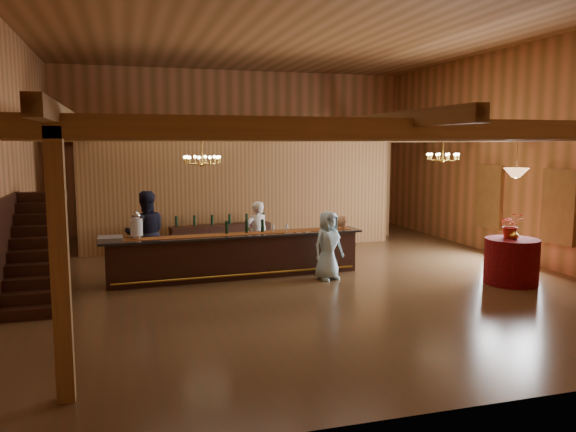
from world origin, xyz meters
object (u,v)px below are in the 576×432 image
object	(u,v)px
raffle_drum	(338,222)
bartender	(257,235)
staff_second	(146,233)
beverage_dispenser	(136,226)
guest	(328,245)
backbar_shelf	(221,239)
chandelier_right	(443,156)
tasting_bar	(236,256)
chandelier_left	(202,160)
floor_plant	(305,224)
round_table	(511,261)
pendant_lamp	(516,173)

from	to	relation	value
raffle_drum	bartender	bearing A→B (deg)	157.72
raffle_drum	staff_second	bearing A→B (deg)	170.70
beverage_dispenser	guest	world-z (taller)	beverage_dispenser
backbar_shelf	chandelier_right	bearing A→B (deg)	-33.13
beverage_dispenser	raffle_drum	distance (m)	4.64
beverage_dispenser	staff_second	bearing A→B (deg)	75.47
tasting_bar	backbar_shelf	xyz separation A→B (m)	(0.16, 2.98, -0.10)
bartender	guest	distance (m)	2.01
beverage_dispenser	staff_second	size ratio (longest dim) A/B	0.31
chandelier_left	chandelier_right	world-z (taller)	same
floor_plant	round_table	bearing A→B (deg)	-65.15
round_table	pendant_lamp	size ratio (longest dim) A/B	1.26
beverage_dispenser	chandelier_left	bearing A→B (deg)	13.99
beverage_dispenser	guest	size ratio (longest dim) A/B	0.39
tasting_bar	pendant_lamp	size ratio (longest dim) A/B	6.61
beverage_dispenser	raffle_drum	bearing A→B (deg)	1.44
chandelier_right	pendant_lamp	size ratio (longest dim) A/B	0.89
chandelier_right	guest	bearing A→B (deg)	-159.92
raffle_drum	tasting_bar	bearing A→B (deg)	-178.45
chandelier_right	guest	distance (m)	4.31
raffle_drum	round_table	size ratio (longest dim) A/B	0.30
beverage_dispenser	backbar_shelf	size ratio (longest dim) A/B	0.21
beverage_dispenser	guest	distance (m)	4.18
beverage_dispenser	pendant_lamp	xyz separation A→B (m)	(7.75, -2.18, 1.13)
beverage_dispenser	floor_plant	xyz separation A→B (m)	(4.99, 3.78, -0.67)
beverage_dispenser	backbar_shelf	world-z (taller)	beverage_dispenser
beverage_dispenser	backbar_shelf	distance (m)	3.91
raffle_drum	backbar_shelf	size ratio (longest dim) A/B	0.12
chandelier_left	staff_second	world-z (taller)	chandelier_left
chandelier_right	guest	xyz separation A→B (m)	(-3.62, -1.33, -1.91)
backbar_shelf	guest	distance (m)	4.14
raffle_drum	chandelier_right	bearing A→B (deg)	9.41
pendant_lamp	bartender	world-z (taller)	pendant_lamp
chandelier_left	round_table	bearing A→B (deg)	-22.09
guest	chandelier_right	bearing A→B (deg)	2.50
beverage_dispenser	floor_plant	size ratio (longest dim) A/B	0.50
chandelier_left	raffle_drum	bearing A→B (deg)	-4.52
round_table	chandelier_left	world-z (taller)	chandelier_left
floor_plant	chandelier_left	bearing A→B (deg)	-135.90
chandelier_left	chandelier_right	xyz separation A→B (m)	(6.24, 0.26, 0.02)
bartender	floor_plant	bearing A→B (deg)	-143.03
chandelier_right	round_table	bearing A→B (deg)	-89.19
beverage_dispenser	chandelier_right	bearing A→B (deg)	4.64
guest	floor_plant	size ratio (longest dim) A/B	1.27
backbar_shelf	pendant_lamp	distance (m)	7.79
raffle_drum	pendant_lamp	distance (m)	4.06
backbar_shelf	staff_second	bearing A→B (deg)	-142.94
round_table	staff_second	bearing A→B (deg)	158.14
tasting_bar	chandelier_left	bearing A→B (deg)	152.41
pendant_lamp	guest	bearing A→B (deg)	158.01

